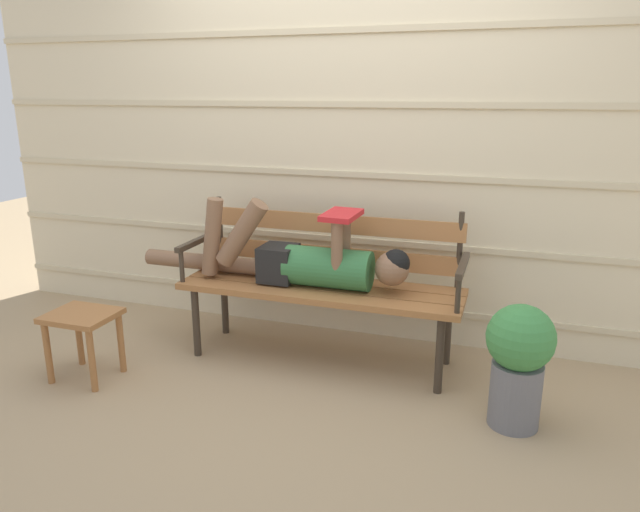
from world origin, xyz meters
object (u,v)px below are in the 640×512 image
object	(u,v)px
park_bench	(324,275)
potted_plant	(519,359)
footstool	(83,327)
reclining_person	(302,260)

from	to	relation	value
park_bench	potted_plant	size ratio (longest dim) A/B	2.70
park_bench	footstool	size ratio (longest dim) A/B	4.28
reclining_person	footstool	size ratio (longest dim) A/B	4.44
reclining_person	footstool	xyz separation A→B (m)	(-1.05, -0.63, -0.31)
park_bench	footstool	xyz separation A→B (m)	(-1.16, -0.70, -0.20)
reclining_person	potted_plant	xyz separation A→B (m)	(1.21, -0.38, -0.27)
reclining_person	potted_plant	size ratio (longest dim) A/B	2.79
park_bench	reclining_person	size ratio (longest dim) A/B	0.96
footstool	potted_plant	distance (m)	2.28
potted_plant	park_bench	bearing A→B (deg)	157.81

